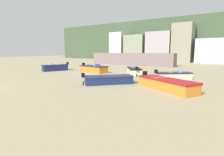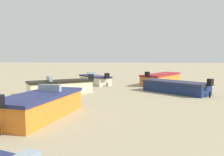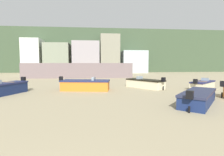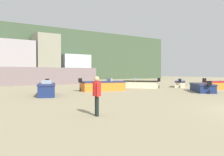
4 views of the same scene
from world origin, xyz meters
The scene contains 12 objects.
headland_hill centered at (0.00, 66.00, 6.42)m, with size 90.00×32.00×12.84m, color #3C4E35.
harbor_pier centered at (-1.52, 30.00, 1.29)m, with size 18.82×2.40×2.57m, color slate.
townhouse_far_left centered at (-14.73, 46.72, 4.45)m, with size 4.54×5.45×8.90m, color silver.
townhouse_left centered at (-8.51, 46.97, 3.92)m, with size 6.42×5.95×7.84m, color gray.
townhouse_centre_right centered at (-0.98, 47.36, 4.20)m, with size 7.04×6.71×8.40m, color #9A9295.
townhouse_right centered at (5.39, 46.60, 5.12)m, with size 5.06×5.19×10.23m, color gray.
townhouse_far_right centered at (12.14, 46.79, 3.02)m, with size 6.64×5.59×6.03m, color #AEBDC2.
boat_cream_1 centered at (6.36, 16.02, 0.44)m, with size 3.47×4.10×1.18m.
boat_orange_2 centered at (0.49, 14.93, 0.48)m, with size 4.70×2.42×1.26m.
boat_navy_3 centered at (7.47, 8.66, 0.39)m, with size 3.99×4.24×1.09m.
boat_navy_4 centered at (-5.67, 13.20, 0.49)m, with size 2.46×4.07×1.26m.
boat_cream_5 centered at (11.71, 14.74, 0.39)m, with size 3.62×3.26×1.07m.
Camera 3 is at (1.36, -1.01, 2.38)m, focal length 27.94 mm.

